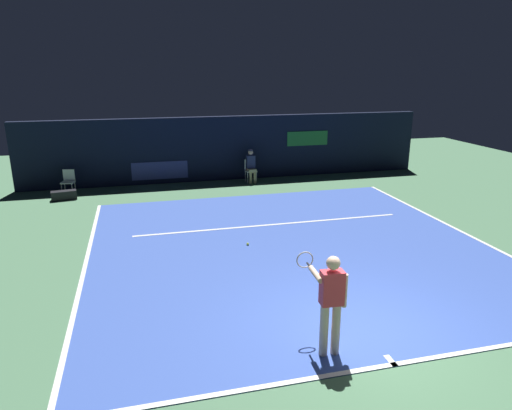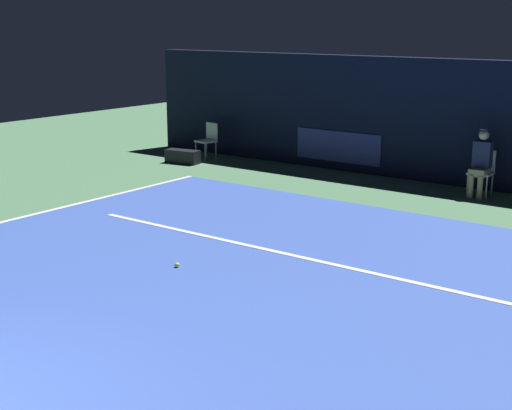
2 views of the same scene
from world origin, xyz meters
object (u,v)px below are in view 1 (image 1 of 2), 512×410
tennis_player (331,299)px  courtside_chair_near (68,180)px  equipment_bag (64,195)px  tennis_ball (248,244)px  line_judge_on_chair (251,166)px

tennis_player → courtside_chair_near: (-5.37, 11.72, -0.49)m
tennis_player → equipment_bag: size_ratio=2.06×
tennis_player → tennis_ball: (-0.17, 4.97, -0.94)m
tennis_player → courtside_chair_near: tennis_player is taller
tennis_player → courtside_chair_near: 12.90m
line_judge_on_chair → courtside_chair_near: line_judge_on_chair is taller
line_judge_on_chair → tennis_ball: line_judge_on_chair is taller
tennis_player → equipment_bag: 12.17m
tennis_ball → equipment_bag: 7.90m
line_judge_on_chair → courtside_chair_near: 6.95m
tennis_player → line_judge_on_chair: tennis_player is taller
tennis_player → equipment_bag: bearing=116.6°
tennis_ball → tennis_player: bearing=-88.0°
tennis_ball → courtside_chair_near: bearing=127.6°
tennis_player → line_judge_on_chair: (1.58, 11.75, -0.30)m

